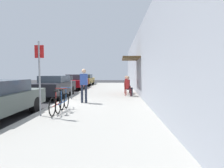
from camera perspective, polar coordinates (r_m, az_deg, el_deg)
The scene contains 16 objects.
ground_plane at distance 9.40m, azimuth -17.63°, elevation -6.60°, with size 60.00×60.00×0.00m, color #2D2D30.
sidewalk_slab at distance 10.86m, azimuth -2.69°, elevation -4.75°, with size 4.50×32.00×0.12m, color #9E9B93.
building_facade at distance 10.84m, azimuth 10.09°, elevation 6.98°, with size 1.40×32.00×4.56m.
parked_car_1 at distance 12.55m, azimuth -17.71°, elevation -0.61°, with size 1.80×4.40×1.43m.
parked_car_2 at distance 18.20m, azimuth -11.41°, elevation 0.75°, with size 1.80×4.40×1.45m.
parked_car_3 at distance 23.33m, azimuth -8.40°, elevation 1.38°, with size 1.80×4.40×1.41m.
parking_meter at distance 10.59m, azimuth -12.68°, elevation -0.54°, with size 0.12×0.10×1.32m.
street_sign at distance 6.77m, azimuth -21.89°, elevation 3.34°, with size 0.32×0.06×2.60m.
bicycle_0 at distance 7.14m, azimuth -16.80°, elevation -5.91°, with size 0.46×1.71×0.90m.
bicycle_1 at distance 7.50m, azimuth -15.32°, elevation -5.42°, with size 0.46×1.71×0.90m.
cafe_chair_0 at distance 11.83m, azimuth 4.95°, elevation -1.31°, with size 0.55×0.55×0.87m.
seated_patron_0 at distance 11.80m, azimuth 5.24°, elevation -0.39°, with size 0.50×0.46×1.29m.
cafe_chair_1 at distance 12.76m, azimuth 4.73°, elevation -0.95°, with size 0.45×0.45×0.87m.
cafe_chair_2 at distance 13.52m, azimuth 4.58°, elevation -0.69°, with size 0.50×0.50×0.87m.
seated_patron_2 at distance 13.50m, azimuth 4.84°, elevation 0.12°, with size 0.47×0.41×1.29m.
pedestrian_standing at distance 9.16m, azimuth -8.86°, elevation 0.32°, with size 0.36×0.22×1.70m.
Camera 1 is at (3.15, -8.70, 1.65)m, focal length 28.98 mm.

